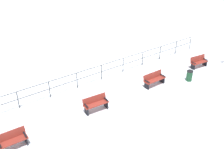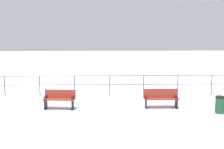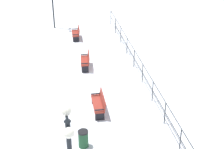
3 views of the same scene
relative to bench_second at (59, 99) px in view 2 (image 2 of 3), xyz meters
The scene contains 5 objects.
ground_plane 2.43m from the bench_second, 86.93° to the left, with size 80.00×80.00×0.00m, color white.
bench_second is the anchor object (origin of this frame).
bench_third 4.78m from the bench_second, 91.12° to the left, with size 0.56×1.65×0.88m.
waterfront_railing 3.74m from the bench_second, 140.20° to the left, with size 0.05×19.57×1.14m.
trash_bin 7.27m from the bench_second, 82.58° to the left, with size 0.43×0.43×0.77m.
Camera 2 is at (13.21, -0.34, 3.62)m, focal length 46.80 mm.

